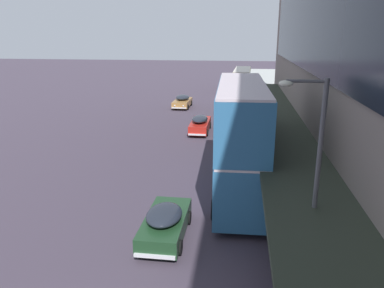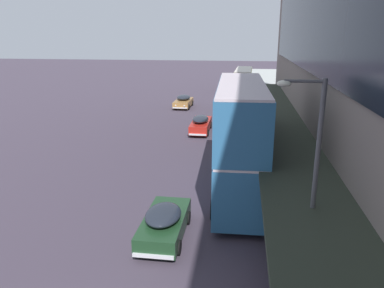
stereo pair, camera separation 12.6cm
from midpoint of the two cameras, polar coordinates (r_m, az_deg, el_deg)
The scene contains 8 objects.
transit_bus_kerbside_front at distance 61.86m, azimuth 7.90°, elevation 9.96°, with size 3.06×10.66×3.34m.
transit_bus_kerbside_rear at distance 36.14m, azimuth 7.14°, elevation 5.27°, with size 2.84×10.80×3.25m.
transit_bus_kerbside_far at distance 20.68m, azimuth 7.48°, elevation 1.15°, with size 2.95×10.43×6.34m.
sedan_trailing_mid at distance 17.12m, azimuth -4.03°, elevation -11.82°, with size 1.93×4.46×1.47m.
sedan_lead_mid at distance 34.71m, azimuth 1.44°, elevation 3.09°, with size 1.77×4.98×1.58m.
sedan_oncoming_front at distance 46.55m, azimuth -1.24°, elevation 6.52°, with size 2.06×4.75×1.52m.
vw_van at distance 47.46m, azimuth 7.46°, elevation 7.01°, with size 2.06×4.62×1.96m.
street_lamp at distance 12.72m, azimuth 17.87°, elevation -4.65°, with size 1.50×0.28×7.41m.
Camera 2 is at (3.99, -7.28, 8.86)m, focal length 35.00 mm.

